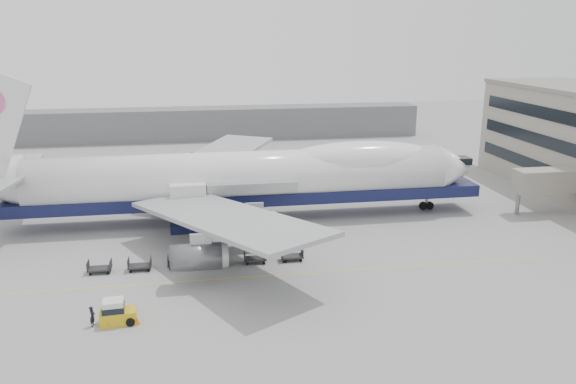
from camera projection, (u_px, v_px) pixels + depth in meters
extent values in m
plane|color=gray|center=(252.00, 254.00, 61.16)|extent=(260.00, 260.00, 0.00)
cube|color=gold|center=(259.00, 277.00, 55.46)|extent=(60.00, 0.15, 0.01)
cube|color=gray|center=(548.00, 180.00, 73.78)|extent=(9.00, 3.00, 3.00)
cylinder|color=slate|center=(518.00, 204.00, 73.97)|extent=(0.50, 0.50, 3.00)
cube|color=slate|center=(175.00, 124.00, 125.05)|extent=(110.00, 8.00, 7.00)
cylinder|color=white|center=(242.00, 176.00, 70.98)|extent=(52.00, 6.40, 6.40)
cube|color=#10143C|center=(250.00, 195.00, 71.84)|extent=(60.00, 5.76, 1.50)
cone|color=white|center=(457.00, 168.00, 75.52)|extent=(6.00, 6.40, 6.40)
ellipsoid|color=white|center=(361.00, 159.00, 72.94)|extent=(20.67, 5.78, 4.56)
cube|color=#9EA0A3|center=(225.00, 218.00, 57.13)|extent=(20.35, 26.74, 2.26)
cube|color=#9EA0A3|center=(214.00, 158.00, 84.22)|extent=(20.35, 26.74, 2.26)
cylinder|color=#595B60|center=(194.00, 166.00, 88.84)|extent=(4.80, 2.60, 2.60)
cylinder|color=#595B60|center=(237.00, 178.00, 81.24)|extent=(4.80, 2.60, 2.60)
cylinder|color=#595B60|center=(250.00, 223.00, 62.26)|extent=(4.80, 2.60, 2.60)
cylinder|color=#595B60|center=(196.00, 257.00, 52.78)|extent=(4.80, 2.60, 2.60)
cylinder|color=slate|center=(427.00, 201.00, 76.11)|extent=(0.36, 0.36, 2.50)
cylinder|color=black|center=(426.00, 206.00, 76.31)|extent=(1.10, 0.45, 1.10)
cylinder|color=slate|center=(221.00, 218.00, 68.88)|extent=(0.36, 0.36, 2.50)
cylinder|color=black|center=(221.00, 224.00, 69.08)|extent=(1.10, 0.45, 1.10)
cylinder|color=slate|center=(218.00, 204.00, 74.58)|extent=(0.36, 0.36, 2.50)
cylinder|color=black|center=(218.00, 209.00, 74.77)|extent=(1.10, 0.45, 1.10)
cube|color=#171D47|center=(190.00, 227.00, 68.03)|extent=(4.65, 2.35, 1.01)
cube|color=silver|center=(188.00, 192.00, 66.79)|extent=(4.29, 2.53, 2.02)
cube|color=#171D47|center=(189.00, 212.00, 66.44)|extent=(3.28, 0.23, 3.62)
cube|color=#171D47|center=(189.00, 207.00, 68.35)|extent=(3.28, 0.23, 3.62)
cube|color=slate|center=(188.00, 188.00, 68.18)|extent=(2.24, 1.17, 0.15)
cylinder|color=black|center=(176.00, 231.00, 66.92)|extent=(0.82, 0.32, 0.82)
cylinder|color=black|center=(176.00, 226.00, 68.66)|extent=(0.82, 0.32, 0.82)
cylinder|color=black|center=(204.00, 230.00, 67.44)|extent=(0.82, 0.32, 0.82)
cylinder|color=black|center=(203.00, 225.00, 69.18)|extent=(0.82, 0.32, 0.82)
cube|color=gold|center=(118.00, 317.00, 46.49)|extent=(2.99, 1.75, 1.14)
cube|color=silver|center=(113.00, 306.00, 46.14)|extent=(1.75, 1.56, 1.03)
cube|color=black|center=(114.00, 308.00, 46.19)|extent=(1.86, 1.67, 0.52)
cylinder|color=black|center=(104.00, 324.00, 45.75)|extent=(0.72, 0.31, 0.72)
cylinder|color=black|center=(107.00, 316.00, 47.02)|extent=(0.72, 0.31, 0.72)
cylinder|color=black|center=(130.00, 322.00, 46.07)|extent=(0.72, 0.31, 0.72)
cylinder|color=black|center=(132.00, 314.00, 47.34)|extent=(0.72, 0.31, 0.72)
imported|color=black|center=(92.00, 316.00, 45.90)|extent=(0.49, 0.69, 1.77)
cone|color=orange|center=(137.00, 321.00, 46.33)|extent=(0.41, 0.41, 0.63)
cube|color=orange|center=(137.00, 324.00, 46.42)|extent=(0.43, 0.43, 0.03)
cube|color=#2D2D30|center=(100.00, 269.00, 56.26)|extent=(2.30, 1.35, 0.18)
cube|color=#2D2D30|center=(88.00, 266.00, 55.97)|extent=(0.08, 1.35, 0.90)
cube|color=#2D2D30|center=(111.00, 264.00, 56.32)|extent=(0.08, 1.35, 0.90)
cylinder|color=black|center=(90.00, 274.00, 55.68)|extent=(0.30, 0.12, 0.30)
cylinder|color=black|center=(92.00, 270.00, 56.73)|extent=(0.30, 0.12, 0.30)
cylinder|color=black|center=(108.00, 273.00, 55.95)|extent=(0.30, 0.12, 0.30)
cylinder|color=black|center=(110.00, 269.00, 56.99)|extent=(0.30, 0.12, 0.30)
cube|color=#2D2D30|center=(140.00, 266.00, 56.87)|extent=(2.30, 1.35, 0.18)
cube|color=#2D2D30|center=(128.00, 263.00, 56.59)|extent=(0.08, 1.35, 0.90)
cube|color=#2D2D30|center=(151.00, 262.00, 56.93)|extent=(0.08, 1.35, 0.90)
cylinder|color=black|center=(131.00, 271.00, 56.30)|extent=(0.30, 0.12, 0.30)
cylinder|color=black|center=(132.00, 267.00, 57.34)|extent=(0.30, 0.12, 0.30)
cylinder|color=black|center=(148.00, 270.00, 56.56)|extent=(0.30, 0.12, 0.30)
cylinder|color=black|center=(149.00, 266.00, 57.61)|extent=(0.30, 0.12, 0.30)
cube|color=#2D2D30|center=(179.00, 263.00, 57.48)|extent=(2.30, 1.35, 0.18)
cube|color=#2D2D30|center=(168.00, 261.00, 57.20)|extent=(0.08, 1.35, 0.90)
cube|color=#2D2D30|center=(190.00, 259.00, 57.54)|extent=(0.08, 1.35, 0.90)
cylinder|color=black|center=(171.00, 269.00, 56.91)|extent=(0.30, 0.12, 0.30)
cylinder|color=black|center=(171.00, 265.00, 57.95)|extent=(0.30, 0.12, 0.30)
cylinder|color=black|center=(188.00, 268.00, 57.18)|extent=(0.30, 0.12, 0.30)
cylinder|color=black|center=(188.00, 264.00, 58.22)|extent=(0.30, 0.12, 0.30)
cube|color=#2D2D30|center=(218.00, 261.00, 58.10)|extent=(2.30, 1.35, 0.18)
cube|color=#2D2D30|center=(207.00, 258.00, 57.81)|extent=(0.08, 1.35, 0.90)
cube|color=#2D2D30|center=(228.00, 257.00, 58.16)|extent=(0.08, 1.35, 0.90)
cylinder|color=black|center=(210.00, 266.00, 57.52)|extent=(0.30, 0.12, 0.30)
cylinder|color=black|center=(209.00, 262.00, 58.57)|extent=(0.30, 0.12, 0.30)
cylinder|color=black|center=(226.00, 265.00, 57.79)|extent=(0.30, 0.12, 0.30)
cylinder|color=black|center=(226.00, 261.00, 58.83)|extent=(0.30, 0.12, 0.30)
cube|color=#2D2D30|center=(255.00, 259.00, 58.71)|extent=(2.30, 1.35, 0.18)
cube|color=#2D2D30|center=(245.00, 256.00, 58.43)|extent=(0.08, 1.35, 0.90)
cube|color=#2D2D30|center=(265.00, 254.00, 58.77)|extent=(0.08, 1.35, 0.90)
cylinder|color=black|center=(248.00, 264.00, 58.14)|extent=(0.30, 0.12, 0.30)
cylinder|color=black|center=(247.00, 260.00, 59.18)|extent=(0.30, 0.12, 0.30)
cylinder|color=black|center=(264.00, 263.00, 58.40)|extent=(0.30, 0.12, 0.30)
cylinder|color=black|center=(263.00, 259.00, 59.45)|extent=(0.30, 0.12, 0.30)
cube|color=#2D2D30|center=(292.00, 256.00, 59.32)|extent=(2.30, 1.35, 0.18)
cube|color=#2D2D30|center=(282.00, 253.00, 59.04)|extent=(0.08, 1.35, 0.90)
cube|color=#2D2D30|center=(302.00, 252.00, 59.38)|extent=(0.08, 1.35, 0.90)
cylinder|color=black|center=(285.00, 261.00, 58.75)|extent=(0.30, 0.12, 0.30)
cylinder|color=black|center=(283.00, 257.00, 59.79)|extent=(0.30, 0.12, 0.30)
cylinder|color=black|center=(301.00, 260.00, 59.02)|extent=(0.30, 0.12, 0.30)
cylinder|color=black|center=(299.00, 256.00, 60.06)|extent=(0.30, 0.12, 0.30)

